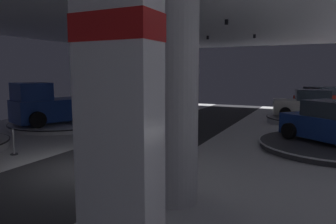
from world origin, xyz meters
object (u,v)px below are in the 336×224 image
pickup_truck_mid_left (57,106)px  display_platform_deep_left (168,103)px  display_car_deep_left (168,94)px  display_platform_mid_left (63,123)px  display_platform_mid_right (333,146)px  display_platform_deep_right (320,110)px  display_platform_far_right (309,120)px  visitor_walking_near (108,157)px  display_car_deep_right (320,99)px  column_left (129,78)px  display_platform_far_left (133,110)px  display_car_mid_right (334,124)px  column_right (174,88)px  brand_sign_pylon (119,136)px  display_car_far_right (310,105)px  pickup_truck_far_left (135,97)px

pickup_truck_mid_left → display_platform_deep_left: bearing=87.1°
display_car_deep_left → display_platform_mid_left: (-0.58, -13.22, -0.95)m
display_platform_mid_right → display_platform_deep_right: bearing=92.0°
display_platform_far_right → visitor_walking_near: visitor_walking_near is taller
display_platform_deep_right → display_car_deep_right: size_ratio=1.10×
visitor_walking_near → display_platform_mid_right: bearing=53.6°
column_left → display_car_deep_left: 10.75m
display_platform_far_left → display_car_deep_right: bearing=23.9°
display_platform_far_right → display_platform_deep_left: bearing=154.6°
display_car_mid_right → display_car_deep_right: bearing=91.9°
column_left → column_right: same height
brand_sign_pylon → visitor_walking_near: size_ratio=2.77×
display_platform_far_right → pickup_truck_mid_left: pickup_truck_mid_left is taller
column_right → display_car_deep_right: column_right is taller
display_car_far_right → display_platform_mid_right: display_car_far_right is taller
column_left → visitor_walking_near: column_left is taller
display_car_deep_right → pickup_truck_far_left: (-13.21, -5.57, 0.09)m
display_car_far_right → display_car_mid_right: size_ratio=1.00×
display_car_far_right → display_car_mid_right: display_car_far_right is taller
display_platform_deep_left → display_platform_far_left: size_ratio=0.99×
display_car_deep_left → display_platform_deep_right: 13.09m
display_platform_deep_left → display_car_deep_left: display_car_deep_left is taller
visitor_walking_near → column_left: bearing=119.1°
display_car_deep_right → visitor_walking_near: 21.03m
pickup_truck_far_left → pickup_truck_mid_left: bearing=-93.9°
display_platform_far_left → visitor_walking_near: (8.11, -14.49, 0.77)m
display_platform_mid_right → pickup_truck_far_left: 15.46m
display_car_far_right → display_platform_deep_right: (0.62, 5.83, -0.94)m
display_platform_deep_left → display_car_mid_right: size_ratio=1.28×
display_platform_deep_left → display_platform_deep_right: (13.09, -0.07, -0.01)m
display_platform_far_right → display_car_deep_left: display_car_deep_left is taller
display_platform_deep_right → display_platform_mid_right: 12.77m
display_platform_mid_left → visitor_walking_near: (8.44, -7.26, 0.76)m
column_left → brand_sign_pylon: column_left is taller
column_left → display_car_deep_left: bearing=102.1°
brand_sign_pylon → pickup_truck_mid_left: size_ratio=0.77×
display_car_mid_right → display_platform_far_left: 15.36m
display_platform_deep_left → display_platform_mid_right: display_platform_deep_left is taller
display_platform_mid_right → display_platform_mid_left: 14.09m
display_platform_deep_left → display_car_mid_right: bearing=-43.5°
display_platform_far_right → display_platform_mid_left: (-13.00, -7.30, -0.05)m
display_platform_mid_right → pickup_truck_far_left: size_ratio=1.04×
display_platform_far_right → display_car_deep_left: size_ratio=1.11×
display_platform_deep_left → display_car_deep_right: 13.10m
brand_sign_pylon → display_car_mid_right: size_ratio=1.00×
display_platform_mid_left → display_platform_deep_left: bearing=87.6°
column_left → display_platform_mid_right: column_left is taller
display_platform_deep_left → pickup_truck_mid_left: bearing=-92.9°
column_left → pickup_truck_mid_left: 4.57m
display_platform_deep_right → pickup_truck_mid_left: bearing=-135.7°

